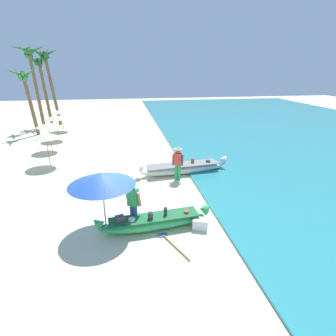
# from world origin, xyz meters

# --- Properties ---
(ground_plane) EXTENTS (80.00, 80.00, 0.00)m
(ground_plane) POSITION_xyz_m (0.00, 0.00, 0.00)
(ground_plane) COLOR beige
(sea) EXTENTS (24.00, 56.00, 0.10)m
(sea) POSITION_xyz_m (15.17, 8.00, 0.05)
(sea) COLOR teal
(sea) RESTS_ON ground
(boat_green_foreground) EXTENTS (3.99, 1.05, 0.76)m
(boat_green_foreground) POSITION_xyz_m (0.81, -1.14, 0.27)
(boat_green_foreground) COLOR #38B760
(boat_green_foreground) RESTS_ON ground
(boat_white_midground) EXTENTS (4.88, 1.33, 0.83)m
(boat_white_midground) POSITION_xyz_m (2.92, 3.74, 0.29)
(boat_white_midground) COLOR white
(boat_white_midground) RESTS_ON ground
(person_vendor_hatted) EXTENTS (0.58, 0.44, 1.71)m
(person_vendor_hatted) POSITION_xyz_m (2.47, 2.97, 0.99)
(person_vendor_hatted) COLOR green
(person_vendor_hatted) RESTS_ON ground
(person_tourist_customer) EXTENTS (0.58, 0.46, 1.66)m
(person_tourist_customer) POSITION_xyz_m (0.14, -0.82, 0.94)
(person_tourist_customer) COLOR #3D5BA8
(person_tourist_customer) RESTS_ON ground
(patio_umbrella_large) EXTENTS (2.19, 2.19, 2.09)m
(patio_umbrella_large) POSITION_xyz_m (-0.83, -0.87, 1.87)
(patio_umbrella_large) COLOR #B7B7BC
(patio_umbrella_large) RESTS_ON ground
(parasol_row_0) EXTENTS (1.60, 1.60, 1.91)m
(parasol_row_0) POSITION_xyz_m (-4.29, 6.20, 1.75)
(parasol_row_0) COLOR #8E6B47
(parasol_row_0) RESTS_ON ground
(parasol_row_1) EXTENTS (1.60, 1.60, 1.91)m
(parasol_row_1) POSITION_xyz_m (-4.85, 9.21, 1.75)
(parasol_row_1) COLOR #8E6B47
(parasol_row_1) RESTS_ON ground
(parasol_row_2) EXTENTS (1.60, 1.60, 1.91)m
(parasol_row_2) POSITION_xyz_m (-5.03, 12.06, 1.75)
(parasol_row_2) COLOR #8E6B47
(parasol_row_2) RESTS_ON ground
(parasol_row_3) EXTENTS (1.60, 1.60, 1.91)m
(parasol_row_3) POSITION_xyz_m (-5.25, 15.25, 1.75)
(parasol_row_3) COLOR #8E6B47
(parasol_row_3) RESTS_ON ground
(palm_tree_tall_inland) EXTENTS (2.42, 2.42, 6.90)m
(palm_tree_tall_inland) POSITION_xyz_m (-6.59, 18.31, 5.46)
(palm_tree_tall_inland) COLOR brown
(palm_tree_tall_inland) RESTS_ON ground
(palm_tree_leaning_seaward) EXTENTS (2.23, 2.85, 5.28)m
(palm_tree_leaning_seaward) POSITION_xyz_m (-7.38, 14.20, 4.16)
(palm_tree_leaning_seaward) COLOR brown
(palm_tree_leaning_seaward) RESTS_ON ground
(palm_tree_mid_cluster) EXTENTS (2.36, 2.66, 6.29)m
(palm_tree_mid_cluster) POSITION_xyz_m (-7.17, 18.32, 5.05)
(palm_tree_mid_cluster) COLOR brown
(palm_tree_mid_cluster) RESTS_ON ground
(palm_tree_far_behind) EXTENTS (2.82, 2.60, 7.10)m
(palm_tree_far_behind) POSITION_xyz_m (-7.48, 16.89, 5.68)
(palm_tree_far_behind) COLOR brown
(palm_tree_far_behind) RESTS_ON ground
(cooler_box) EXTENTS (0.61, 0.51, 0.37)m
(cooler_box) POSITION_xyz_m (2.38, -1.41, 0.19)
(cooler_box) COLOR silver
(cooler_box) RESTS_ON ground
(paddle) EXTENTS (0.82, 1.57, 0.05)m
(paddle) POSITION_xyz_m (1.23, -2.03, 0.03)
(paddle) COLOR #8E6B47
(paddle) RESTS_ON ground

